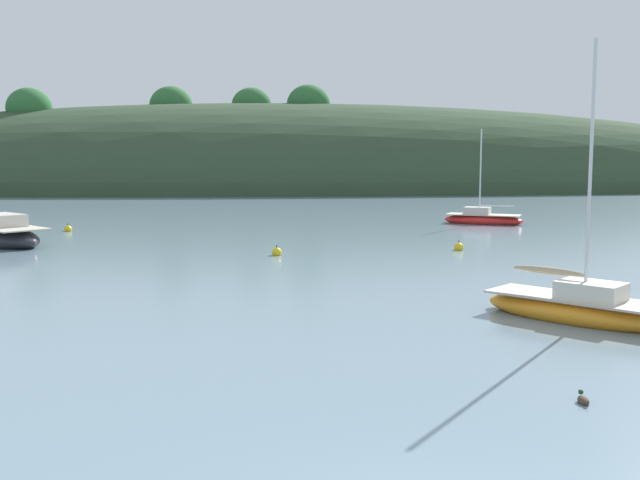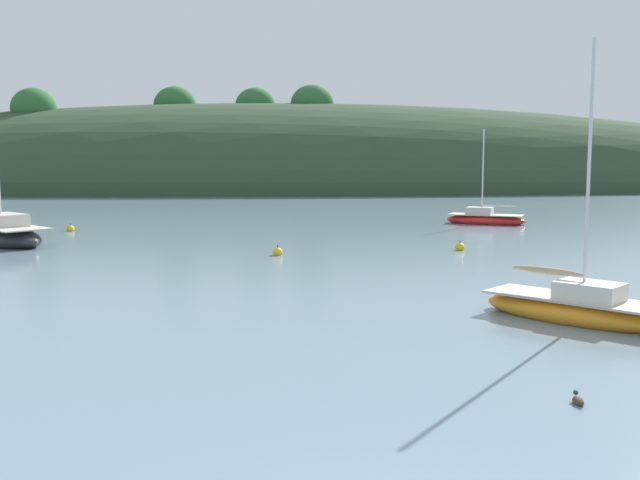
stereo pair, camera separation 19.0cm
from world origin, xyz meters
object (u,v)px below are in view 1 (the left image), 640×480
Objects in this scene: sailboat_red_portside at (577,307)px; mooring_buoy_channel at (459,247)px; mooring_buoy_outer at (68,229)px; duck_straggler at (583,400)px; sailboat_teal_outer at (483,219)px; mooring_buoy_inner at (277,252)px.

mooring_buoy_channel is at bearing 87.15° from sailboat_red_portside.
mooring_buoy_outer is 1.27× the size of duck_straggler.
sailboat_red_portside reaches higher than duck_straggler.
sailboat_teal_outer is 11.40× the size of mooring_buoy_outer.
sailboat_red_portside is 27.78m from sailboat_teal_outer.
duck_straggler is (-3.36, -20.78, -0.07)m from mooring_buoy_channel.
mooring_buoy_outer is at bearing 128.49° from sailboat_red_portside.
mooring_buoy_outer and mooring_buoy_inner have the same top height.
mooring_buoy_channel is at bearing -26.40° from mooring_buoy_outer.
sailboat_teal_outer is at bearing 68.75° from mooring_buoy_channel.
sailboat_teal_outer is at bearing 76.06° from duck_straggler.
duck_straggler is (-8.33, -33.56, -0.26)m from sailboat_teal_outer.
sailboat_teal_outer is 11.40× the size of mooring_buoy_inner.
sailboat_teal_outer is at bearing 78.19° from sailboat_red_portside.
mooring_buoy_channel is (0.72, 14.41, -0.21)m from sailboat_red_portside.
mooring_buoy_inner reaches higher than duck_straggler.
mooring_buoy_outer is at bearing 153.60° from mooring_buoy_channel.
sailboat_teal_outer is at bearing 46.21° from mooring_buoy_inner.
sailboat_red_portside reaches higher than mooring_buoy_inner.
sailboat_teal_outer is 34.58m from duck_straggler.
sailboat_red_portside is 14.43m from mooring_buoy_channel.
sailboat_teal_outer is 25.24m from mooring_buoy_outer.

